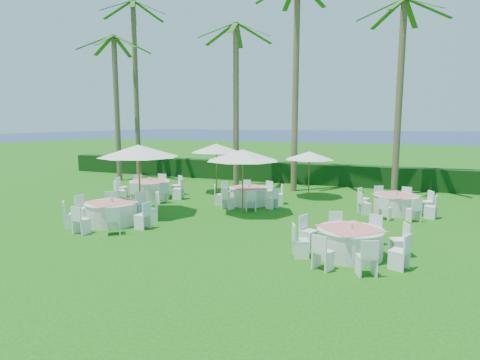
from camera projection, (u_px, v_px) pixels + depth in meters
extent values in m
plane|color=#17550E|center=(212.00, 233.00, 13.36)|extent=(120.00, 120.00, 0.00)
cube|color=black|center=(301.00, 173.00, 24.24)|extent=(34.00, 1.00, 1.20)
plane|color=#081152|center=(383.00, 136.00, 106.59)|extent=(260.00, 260.00, 0.00)
cylinder|color=silver|center=(112.00, 214.00, 14.48)|extent=(1.79, 1.79, 0.78)
cylinder|color=silver|center=(111.00, 203.00, 14.43)|extent=(1.86, 1.86, 0.03)
cube|color=#E4726D|center=(111.00, 202.00, 14.42)|extent=(1.93, 1.93, 0.01)
cylinder|color=silver|center=(111.00, 200.00, 14.41)|extent=(0.12, 0.12, 0.17)
cube|color=white|center=(151.00, 209.00, 14.92)|extent=(0.61, 0.61, 0.93)
cube|color=white|center=(138.00, 204.00, 15.71)|extent=(0.46, 0.46, 0.93)
cube|color=white|center=(111.00, 204.00, 15.78)|extent=(0.61, 0.61, 0.93)
cube|color=white|center=(84.00, 208.00, 15.08)|extent=(0.46, 0.46, 0.93)
cube|color=white|center=(70.00, 214.00, 14.02)|extent=(0.61, 0.61, 0.93)
cube|color=white|center=(81.00, 220.00, 13.23)|extent=(0.46, 0.46, 0.93)
cube|color=white|center=(113.00, 220.00, 13.16)|extent=(0.61, 0.61, 0.93)
cube|color=white|center=(142.00, 215.00, 13.87)|extent=(0.46, 0.46, 0.93)
cylinder|color=silver|center=(350.00, 243.00, 10.98)|extent=(1.74, 1.74, 0.76)
cylinder|color=silver|center=(350.00, 229.00, 10.93)|extent=(1.81, 1.81, 0.03)
cube|color=#E4726D|center=(351.00, 229.00, 10.92)|extent=(1.99, 1.99, 0.01)
cylinder|color=silver|center=(351.00, 225.00, 10.91)|extent=(0.12, 0.12, 0.16)
cube|color=white|center=(399.00, 240.00, 11.00)|extent=(0.56, 0.56, 0.91)
cube|color=white|center=(373.00, 231.00, 11.95)|extent=(0.55, 0.55, 0.91)
cube|color=white|center=(337.00, 228.00, 12.32)|extent=(0.56, 0.56, 0.91)
cube|color=white|center=(308.00, 231.00, 11.90)|extent=(0.55, 0.55, 0.91)
cube|color=white|center=(301.00, 241.00, 10.94)|extent=(0.56, 0.56, 0.91)
cube|color=white|center=(323.00, 252.00, 10.00)|extent=(0.55, 0.55, 0.91)
cube|color=white|center=(367.00, 257.00, 9.63)|extent=(0.56, 0.56, 0.91)
cube|color=white|center=(399.00, 251.00, 10.04)|extent=(0.55, 0.55, 0.91)
cylinder|color=silver|center=(150.00, 190.00, 19.47)|extent=(1.86, 1.86, 0.81)
cylinder|color=silver|center=(149.00, 181.00, 19.41)|extent=(1.93, 1.93, 0.03)
cube|color=#E4726D|center=(149.00, 181.00, 19.41)|extent=(2.08, 2.08, 0.01)
cylinder|color=silver|center=(149.00, 179.00, 19.39)|extent=(0.13, 0.13, 0.17)
cube|color=white|center=(178.00, 189.00, 19.19)|extent=(0.53, 0.53, 0.97)
cube|color=white|center=(177.00, 186.00, 20.27)|extent=(0.62, 0.62, 0.97)
cube|color=white|center=(161.00, 184.00, 20.87)|extent=(0.53, 0.53, 0.97)
cube|color=white|center=(139.00, 184.00, 20.64)|extent=(0.62, 0.62, 0.97)
cube|color=white|center=(122.00, 187.00, 19.72)|extent=(0.53, 0.53, 0.97)
cube|color=white|center=(120.00, 191.00, 18.65)|extent=(0.62, 0.62, 0.97)
cube|color=white|center=(137.00, 193.00, 18.05)|extent=(0.53, 0.53, 0.97)
cube|color=white|center=(162.00, 192.00, 18.27)|extent=(0.62, 0.62, 0.97)
cylinder|color=silver|center=(249.00, 196.00, 17.98)|extent=(1.70, 1.70, 0.74)
cylinder|color=silver|center=(249.00, 188.00, 17.92)|extent=(1.77, 1.77, 0.03)
cube|color=#E4726D|center=(249.00, 187.00, 17.92)|extent=(1.94, 1.94, 0.01)
cylinder|color=silver|center=(249.00, 185.00, 17.91)|extent=(0.12, 0.12, 0.16)
cube|color=white|center=(278.00, 194.00, 18.03)|extent=(0.55, 0.55, 0.89)
cube|color=white|center=(267.00, 191.00, 18.94)|extent=(0.53, 0.53, 0.89)
cube|color=white|center=(247.00, 190.00, 19.28)|extent=(0.55, 0.55, 0.89)
cube|color=white|center=(227.00, 191.00, 18.85)|extent=(0.53, 0.53, 0.89)
cube|color=white|center=(219.00, 195.00, 17.91)|extent=(0.55, 0.55, 0.89)
cube|color=white|center=(228.00, 199.00, 17.00)|extent=(0.53, 0.53, 0.89)
cube|color=white|center=(251.00, 200.00, 16.66)|extent=(0.55, 0.55, 0.89)
cube|color=white|center=(272.00, 198.00, 17.08)|extent=(0.53, 0.53, 0.89)
cylinder|color=silver|center=(396.00, 204.00, 16.19)|extent=(1.69, 1.69, 0.74)
cylinder|color=silver|center=(396.00, 195.00, 16.14)|extent=(1.76, 1.76, 0.03)
cube|color=#E4726D|center=(396.00, 195.00, 16.14)|extent=(1.92, 1.92, 0.01)
cylinder|color=silver|center=(396.00, 193.00, 16.12)|extent=(0.12, 0.12, 0.16)
cube|color=white|center=(426.00, 202.00, 16.35)|extent=(0.56, 0.56, 0.88)
cube|color=white|center=(405.00, 198.00, 17.22)|extent=(0.51, 0.51, 0.88)
cube|color=white|center=(380.00, 197.00, 17.48)|extent=(0.56, 0.56, 0.88)
cube|color=white|center=(364.00, 199.00, 16.98)|extent=(0.51, 0.51, 0.88)
cube|color=white|center=(364.00, 203.00, 16.02)|extent=(0.56, 0.56, 0.88)
cube|color=white|center=(385.00, 208.00, 15.15)|extent=(0.51, 0.51, 0.88)
cube|color=white|center=(414.00, 210.00, 14.88)|extent=(0.56, 0.56, 0.88)
cube|color=white|center=(431.00, 207.00, 15.38)|extent=(0.51, 0.51, 0.88)
cylinder|color=brown|center=(140.00, 181.00, 15.85)|extent=(0.06, 0.06, 2.69)
cone|color=silver|center=(138.00, 151.00, 15.67)|extent=(3.16, 3.16, 0.48)
sphere|color=brown|center=(138.00, 147.00, 15.65)|extent=(0.11, 0.11, 0.11)
cylinder|color=brown|center=(243.00, 183.00, 16.05)|extent=(0.06, 0.06, 2.49)
cone|color=silver|center=(243.00, 155.00, 15.89)|extent=(2.95, 2.95, 0.45)
sphere|color=brown|center=(243.00, 151.00, 15.87)|extent=(0.10, 0.10, 0.10)
cylinder|color=brown|center=(216.00, 169.00, 20.83)|extent=(0.06, 0.06, 2.46)
cone|color=silver|center=(216.00, 148.00, 20.67)|extent=(2.69, 2.69, 0.44)
sphere|color=brown|center=(216.00, 145.00, 20.65)|extent=(0.10, 0.10, 0.10)
cylinder|color=brown|center=(309.00, 175.00, 19.52)|extent=(0.05, 0.05, 2.18)
cone|color=silver|center=(309.00, 155.00, 19.38)|extent=(2.39, 2.39, 0.39)
sphere|color=brown|center=(309.00, 153.00, 19.36)|extent=(0.09, 0.09, 0.09)
cylinder|color=brown|center=(136.00, 91.00, 26.18)|extent=(0.32, 0.32, 11.30)
cube|color=#1F5415|center=(148.00, 7.00, 25.12)|extent=(2.22, 0.47, 1.00)
cube|color=#1F5415|center=(148.00, 12.00, 26.18)|extent=(1.18, 2.12, 1.00)
cube|color=#1F5415|center=(134.00, 13.00, 26.50)|extent=(1.50, 1.97, 1.00)
cube|color=#1F5415|center=(118.00, 10.00, 25.77)|extent=(2.22, 0.47, 1.00)
cube|color=#1F5415|center=(117.00, 5.00, 24.71)|extent=(1.18, 2.12, 1.00)
cube|color=#1F5415|center=(132.00, 4.00, 24.38)|extent=(1.50, 1.97, 1.00)
cylinder|color=brown|center=(236.00, 106.00, 22.72)|extent=(0.32, 0.32, 9.11)
cube|color=#1F5415|center=(252.00, 29.00, 21.49)|extent=(2.20, 0.82, 1.00)
cube|color=#1F5415|center=(254.00, 33.00, 22.56)|extent=(1.75, 1.77, 1.00)
cube|color=#1F5415|center=(238.00, 36.00, 23.22)|extent=(0.86, 2.20, 1.00)
cube|color=#1F5415|center=(221.00, 34.00, 22.79)|extent=(2.20, 0.82, 1.00)
cube|color=#1F5415|center=(217.00, 30.00, 21.72)|extent=(1.75, 1.77, 1.00)
cube|color=#1F5415|center=(233.00, 27.00, 21.06)|extent=(0.86, 2.20, 1.00)
cylinder|color=brown|center=(296.00, 89.00, 20.81)|extent=(0.32, 0.32, 10.77)
cylinder|color=brown|center=(399.00, 100.00, 19.67)|extent=(0.32, 0.32, 9.49)
cube|color=#1F5415|center=(428.00, 8.00, 18.93)|extent=(2.20, 0.87, 1.00)
cube|color=#1F5415|center=(410.00, 14.00, 19.92)|extent=(0.82, 2.21, 1.00)
cube|color=#1F5415|center=(387.00, 15.00, 20.05)|extent=(1.77, 1.74, 1.00)
cube|color=#1F5415|center=(380.00, 10.00, 19.19)|extent=(2.20, 0.87, 1.00)
cube|color=#1F5415|center=(398.00, 4.00, 18.19)|extent=(0.82, 2.21, 1.00)
cube|color=#1F5415|center=(423.00, 3.00, 18.06)|extent=(1.77, 1.74, 1.00)
cylinder|color=brown|center=(117.00, 109.00, 24.87)|extent=(0.32, 0.32, 8.89)
cube|color=#1F5415|center=(124.00, 41.00, 23.60)|extent=(2.18, 0.94, 1.00)
cube|color=#1F5415|center=(133.00, 45.00, 24.67)|extent=(1.82, 1.69, 1.00)
cube|color=#1F5415|center=(122.00, 47.00, 25.37)|extent=(0.74, 2.21, 1.00)
cube|color=#1F5415|center=(104.00, 46.00, 25.01)|extent=(2.18, 0.94, 1.00)
cube|color=#1F5415|center=(95.00, 42.00, 23.94)|extent=(1.82, 1.69, 1.00)
cube|color=#1F5415|center=(105.00, 40.00, 23.24)|extent=(0.74, 2.21, 1.00)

